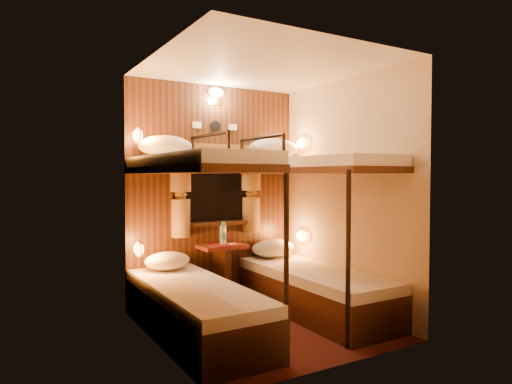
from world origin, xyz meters
TOP-DOWN VIEW (x-y plane):
  - floor at (0.00, 0.00)m, footprint 2.10×2.10m
  - ceiling at (0.00, 0.00)m, footprint 2.10×2.10m
  - wall_back at (0.00, 1.05)m, footprint 2.40×0.00m
  - wall_front at (0.00, -1.05)m, footprint 2.40×0.00m
  - wall_left at (-1.00, 0.00)m, footprint 0.00×2.40m
  - wall_right at (1.00, 0.00)m, footprint 0.00×2.40m
  - back_panel at (0.00, 1.04)m, footprint 2.00×0.03m
  - bunk_left at (-0.65, 0.07)m, footprint 0.72×1.90m
  - bunk_right at (0.65, 0.07)m, footprint 0.72×1.90m
  - window at (0.00, 1.00)m, footprint 1.00×0.12m
  - curtains at (0.00, 0.97)m, footprint 1.10×0.22m
  - back_fixtures at (0.00, 1.00)m, footprint 0.54×0.09m
  - reading_lamps at (-0.00, 0.70)m, footprint 2.00×0.20m
  - table at (0.00, 0.85)m, footprint 0.50×0.34m
  - bottle_left at (0.05, 0.92)m, footprint 0.07×0.07m
  - bottle_right at (0.01, 0.86)m, footprint 0.07×0.07m
  - sachet_a at (0.10, 0.79)m, footprint 0.10×0.07m
  - sachet_b at (0.11, 0.85)m, footprint 0.09×0.08m
  - pillow_lower_left at (-0.65, 0.77)m, footprint 0.46×0.33m
  - pillow_lower_right at (0.65, 0.84)m, footprint 0.53×0.38m
  - pillow_upper_left at (-0.65, 0.81)m, footprint 0.55×0.39m
  - pillow_upper_right at (0.65, 0.84)m, footprint 0.61×0.44m

SIDE VIEW (x-z plane):
  - floor at x=0.00m, z-range 0.00..0.00m
  - table at x=0.00m, z-range 0.09..0.74m
  - pillow_lower_left at x=-0.65m, z-range 0.46..0.64m
  - bunk_left at x=-0.65m, z-range -0.35..1.47m
  - bunk_right at x=0.65m, z-range -0.35..1.47m
  - pillow_lower_right at x=0.65m, z-range 0.46..0.67m
  - sachet_b at x=0.11m, z-range 0.65..0.66m
  - sachet_a at x=0.10m, z-range 0.65..0.66m
  - bottle_left at x=0.05m, z-range 0.63..0.88m
  - bottle_right at x=0.01m, z-range 0.63..0.88m
  - window at x=0.00m, z-range 0.79..1.58m
  - wall_back at x=0.00m, z-range 0.00..2.40m
  - wall_front at x=0.00m, z-range 0.00..2.40m
  - wall_left at x=-1.00m, z-range 0.00..2.40m
  - wall_right at x=1.00m, z-range 0.00..2.40m
  - back_panel at x=0.00m, z-range 0.00..2.40m
  - reading_lamps at x=0.00m, z-range 0.62..1.86m
  - curtains at x=0.00m, z-range 0.76..1.76m
  - pillow_upper_left at x=-0.65m, z-range 1.59..1.80m
  - pillow_upper_right at x=0.65m, z-range 1.59..1.83m
  - back_fixtures at x=0.00m, z-range 2.00..2.49m
  - ceiling at x=0.00m, z-range 2.40..2.40m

